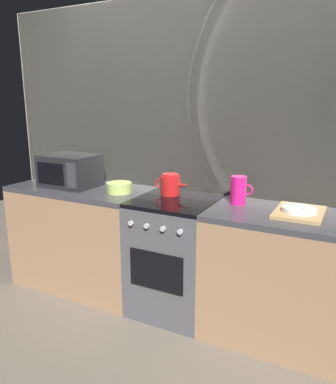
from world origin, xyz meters
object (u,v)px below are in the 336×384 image
at_px(stove_unit, 175,256).
at_px(mixing_bowl, 119,188).
at_px(pitcher, 239,190).
at_px(microwave, 70,171).
at_px(dish_pile, 299,211).
at_px(kettle, 170,185).

distance_m(stove_unit, mixing_bowl, 0.70).
bearing_deg(pitcher, stove_unit, -167.97).
height_order(microwave, pitcher, microwave).
xyz_separation_m(mixing_bowl, pitcher, (0.94, 0.11, 0.06)).
xyz_separation_m(stove_unit, mixing_bowl, (-0.49, -0.01, 0.49)).
bearing_deg(pitcher, dish_pile, -7.51).
height_order(microwave, mixing_bowl, microwave).
bearing_deg(dish_pile, pitcher, 172.49).
relative_size(pitcher, dish_pile, 0.50).
xyz_separation_m(microwave, pitcher, (1.45, 0.11, -0.03)).
relative_size(stove_unit, mixing_bowl, 4.50).
bearing_deg(mixing_bowl, dish_pile, 2.08).
bearing_deg(mixing_bowl, stove_unit, 1.14).
distance_m(pitcher, dish_pile, 0.44).
bearing_deg(kettle, dish_pile, -4.15).
relative_size(kettle, mixing_bowl, 1.42).
distance_m(stove_unit, pitcher, 0.72).
relative_size(stove_unit, pitcher, 4.50).
relative_size(stove_unit, microwave, 1.96).
xyz_separation_m(kettle, dish_pile, (0.97, -0.07, -0.06)).
bearing_deg(pitcher, microwave, -175.71).
distance_m(kettle, dish_pile, 0.98).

